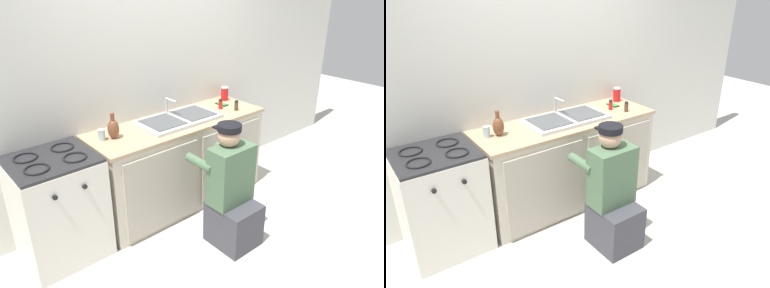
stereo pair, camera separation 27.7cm
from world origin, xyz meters
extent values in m
plane|color=beige|center=(0.00, 0.00, 0.00)|extent=(12.00, 12.00, 0.00)
cube|color=silver|center=(0.00, 0.65, 1.25)|extent=(6.00, 0.10, 2.50)
cube|color=beige|center=(0.00, 0.30, 0.43)|extent=(1.80, 0.60, 0.87)
cube|color=#AFA694|center=(-0.43, -0.01, 0.43)|extent=(0.79, 0.02, 0.76)
cube|color=#AFA694|center=(0.43, -0.01, 0.43)|extent=(0.79, 0.02, 0.76)
cube|color=tan|center=(0.00, 0.30, 0.88)|extent=(1.84, 0.62, 0.03)
cube|color=silver|center=(0.00, 0.30, 0.92)|extent=(0.80, 0.44, 0.03)
cube|color=#4C4F51|center=(-0.19, 0.30, 0.94)|extent=(0.33, 0.35, 0.01)
cube|color=#4C4F51|center=(0.19, 0.30, 0.94)|extent=(0.33, 0.35, 0.01)
cylinder|color=#B7BABF|center=(0.00, 0.49, 0.99)|extent=(0.02, 0.02, 0.18)
cylinder|color=#B7BABF|center=(0.00, 0.41, 1.08)|extent=(0.02, 0.16, 0.02)
cube|color=silver|center=(-1.27, 0.30, 0.44)|extent=(0.65, 0.60, 0.89)
cube|color=#262628|center=(-1.27, 0.30, 0.90)|extent=(0.64, 0.59, 0.02)
torus|color=black|center=(-1.41, 0.18, 0.92)|extent=(0.19, 0.19, 0.02)
torus|color=black|center=(-1.12, 0.18, 0.92)|extent=(0.19, 0.19, 0.02)
torus|color=black|center=(-1.41, 0.42, 0.92)|extent=(0.19, 0.19, 0.02)
torus|color=black|center=(-1.12, 0.42, 0.92)|extent=(0.19, 0.19, 0.02)
cylinder|color=black|center=(-1.38, -0.01, 0.75)|extent=(0.04, 0.02, 0.04)
cylinder|color=black|center=(-1.15, -0.01, 0.75)|extent=(0.04, 0.02, 0.04)
cube|color=#3F3F47|center=(-0.07, -0.54, 0.20)|extent=(0.36, 0.40, 0.40)
cube|color=#4C6B4C|center=(-0.07, -0.48, 0.66)|extent=(0.38, 0.22, 0.52)
sphere|color=tan|center=(-0.07, -0.44, 1.01)|extent=(0.19, 0.19, 0.19)
cylinder|color=black|center=(-0.07, -0.44, 1.08)|extent=(0.20, 0.20, 0.06)
cube|color=black|center=(-0.07, -0.36, 1.06)|extent=(0.13, 0.09, 0.02)
cylinder|color=#4C6B4C|center=(-0.24, -0.28, 0.75)|extent=(0.08, 0.30, 0.08)
cylinder|color=#4C6B4C|center=(0.10, -0.28, 0.75)|extent=(0.08, 0.30, 0.08)
cylinder|color=#513823|center=(0.65, 0.15, 0.94)|extent=(0.04, 0.04, 0.08)
cylinder|color=black|center=(0.65, 0.15, 1.00)|extent=(0.04, 0.04, 0.02)
cylinder|color=red|center=(0.80, 0.47, 0.97)|extent=(0.08, 0.08, 0.14)
cylinder|color=white|center=(0.80, 0.47, 1.05)|extent=(0.08, 0.08, 0.01)
cube|color=black|center=(0.66, 0.37, 0.91)|extent=(0.07, 0.14, 0.01)
cube|color=green|center=(0.66, 0.37, 0.91)|extent=(0.06, 0.12, 0.00)
ellipsoid|color=brown|center=(-0.69, 0.34, 0.99)|extent=(0.10, 0.10, 0.17)
cylinder|color=brown|center=(-0.69, 0.34, 1.10)|extent=(0.04, 0.04, 0.06)
cylinder|color=#ADC6CC|center=(-0.79, 0.36, 0.95)|extent=(0.06, 0.06, 0.10)
cylinder|color=red|center=(0.55, 0.29, 0.94)|extent=(0.04, 0.04, 0.08)
cylinder|color=black|center=(0.55, 0.29, 1.00)|extent=(0.04, 0.04, 0.02)
camera|label=1|loc=(-2.11, -2.36, 2.21)|focal=35.00mm
camera|label=2|loc=(-1.89, -2.53, 2.21)|focal=35.00mm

